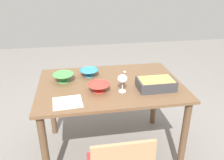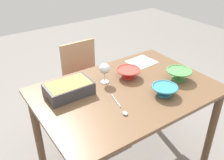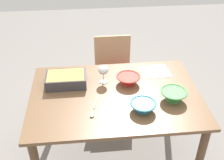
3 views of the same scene
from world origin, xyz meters
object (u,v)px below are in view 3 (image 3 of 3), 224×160
object	(u,v)px
serving_spoon	(93,110)
chair	(113,71)
small_bowl	(128,79)
serving_bowl	(143,106)
casserole_dish	(66,79)
wine_glass	(103,71)
mixing_bowl	(173,95)
napkin	(156,71)
dining_table	(115,106)

from	to	relation	value
serving_spoon	chair	bearing A→B (deg)	75.84
small_bowl	chair	bearing A→B (deg)	94.41
serving_bowl	casserole_dish	bearing A→B (deg)	145.55
chair	wine_glass	bearing A→B (deg)	-103.29
mixing_bowl	small_bowl	xyz separation A→B (m)	(-0.30, 0.25, -0.01)
chair	napkin	size ratio (longest dim) A/B	3.68
chair	serving_bowl	distance (m)	1.07
serving_spoon	serving_bowl	bearing A→B (deg)	-4.46
casserole_dish	napkin	size ratio (longest dim) A/B	1.42
dining_table	chair	xyz separation A→B (m)	(0.07, 0.80, -0.19)
chair	mixing_bowl	size ratio (longest dim) A/B	4.22
wine_glass	casserole_dish	distance (m)	0.31
mixing_bowl	casserole_dish	bearing A→B (deg)	160.39
wine_glass	small_bowl	world-z (taller)	wine_glass
casserole_dish	small_bowl	xyz separation A→B (m)	(0.50, -0.04, -0.01)
serving_spoon	casserole_dish	bearing A→B (deg)	119.75
serving_bowl	napkin	xyz separation A→B (m)	(0.21, 0.50, -0.04)
dining_table	casserole_dish	xyz separation A→B (m)	(-0.38, 0.17, 0.16)
chair	serving_bowl	size ratio (longest dim) A/B	4.48
dining_table	serving_bowl	size ratio (longest dim) A/B	7.06
chair	serving_spoon	bearing A→B (deg)	-104.16
serving_spoon	wine_glass	bearing A→B (deg)	74.34
chair	wine_glass	distance (m)	0.76
casserole_dish	serving_spoon	xyz separation A→B (m)	(0.20, -0.35, -0.04)
casserole_dish	serving_spoon	distance (m)	0.41
dining_table	mixing_bowl	world-z (taller)	mixing_bowl
dining_table	serving_spoon	distance (m)	0.28
casserole_dish	mixing_bowl	bearing A→B (deg)	-19.61
wine_glass	casserole_dish	world-z (taller)	wine_glass
serving_spoon	napkin	size ratio (longest dim) A/B	1.11
serving_spoon	small_bowl	bearing A→B (deg)	46.75
small_bowl	napkin	bearing A→B (deg)	29.41
chair	serving_bowl	xyz separation A→B (m)	(0.11, -1.01, 0.34)
mixing_bowl	napkin	world-z (taller)	mixing_bowl
dining_table	wine_glass	distance (m)	0.30
serving_bowl	serving_spoon	distance (m)	0.36
mixing_bowl	serving_spoon	world-z (taller)	mixing_bowl
wine_glass	serving_bowl	size ratio (longest dim) A/B	0.84
chair	small_bowl	bearing A→B (deg)	-85.59
chair	mixing_bowl	bearing A→B (deg)	-68.78
chair	wine_glass	size ratio (longest dim) A/B	5.31
dining_table	serving_bowl	world-z (taller)	serving_bowl
chair	wine_glass	world-z (taller)	wine_glass
wine_glass	serving_spoon	distance (m)	0.38
chair	napkin	world-z (taller)	chair
chair	serving_spoon	distance (m)	1.06
casserole_dish	dining_table	bearing A→B (deg)	-24.56
dining_table	napkin	xyz separation A→B (m)	(0.39, 0.29, 0.12)
serving_bowl	napkin	distance (m)	0.54
small_bowl	serving_bowl	distance (m)	0.35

